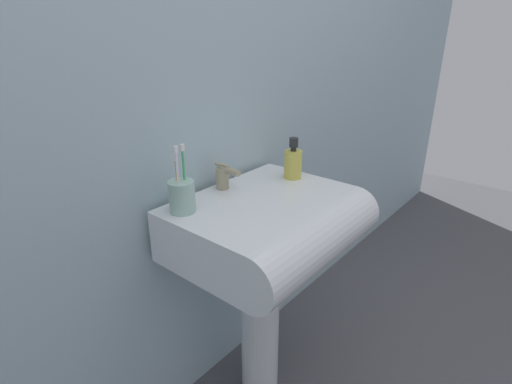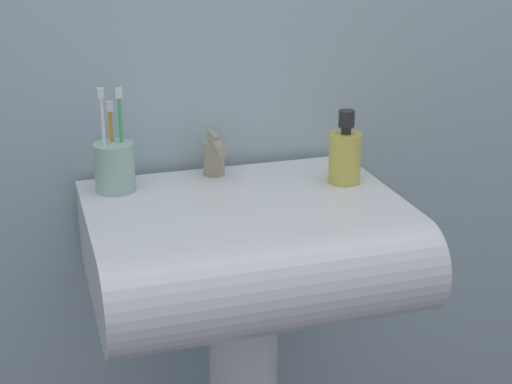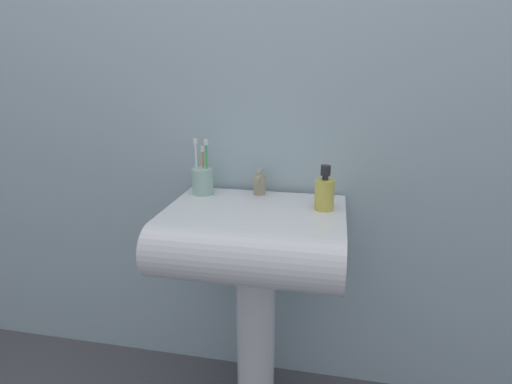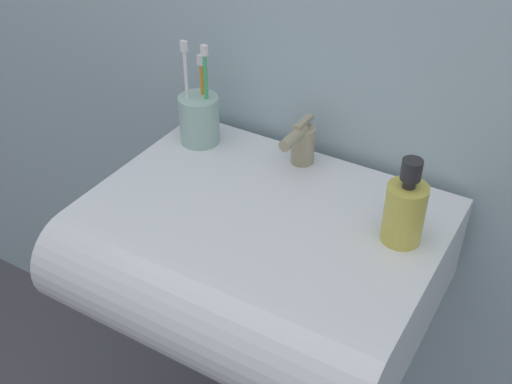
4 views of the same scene
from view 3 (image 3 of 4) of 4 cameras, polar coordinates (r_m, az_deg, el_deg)
wall_back at (r=1.51m, az=1.82°, el=14.25°), size 5.00×0.05×2.40m
sink_pedestal at (r=1.58m, az=-0.03°, el=-19.64°), size 0.14×0.14×0.66m
sink_basin at (r=1.32m, az=-0.55°, el=-6.63°), size 0.60×0.48×0.17m
faucet at (r=1.47m, az=0.46°, el=1.28°), size 0.04×0.10×0.09m
toothbrush_cup at (r=1.49m, az=-7.65°, el=1.63°), size 0.08×0.08×0.21m
soap_bottle at (r=1.33m, az=9.75°, el=-0.10°), size 0.06×0.06×0.15m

